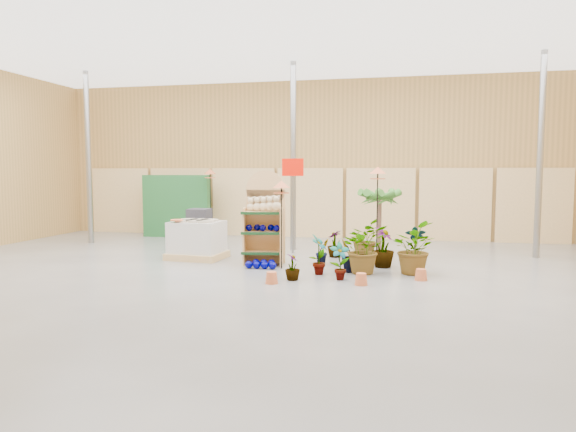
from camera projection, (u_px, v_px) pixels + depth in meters
name	position (u px, v px, depth m)	size (l,w,h in m)	color
room	(266.00, 155.00, 9.80)	(15.20, 12.10, 4.70)	slate
display_shelf	(265.00, 221.00, 10.53)	(0.88, 0.63, 1.93)	tan
teddy_bears	(265.00, 205.00, 10.41)	(0.72, 0.20, 0.31)	beige
gazing_balls_shelf	(263.00, 228.00, 10.43)	(0.71, 0.24, 0.13)	#000079
gazing_balls_floor	(262.00, 264.00, 10.13)	(0.63, 0.39, 0.15)	#000079
pallet_stack	(197.00, 240.00, 11.20)	(1.23, 1.05, 0.86)	tan
charcoal_planters	(196.00, 233.00, 12.51)	(0.80, 0.50, 1.00)	#26252B
trellis_stock	(177.00, 206.00, 14.89)	(2.00, 0.30, 1.80)	#1F5E2B
offer_sign	(293.00, 186.00, 11.85)	(0.50, 0.08, 2.20)	gray
bird_table_front	(281.00, 187.00, 9.92)	(0.34, 0.34, 1.73)	black
bird_table_right	(378.00, 174.00, 10.23)	(0.34, 0.34, 2.00)	black
bird_table_back	(210.00, 174.00, 14.16)	(0.34, 0.34, 1.97)	black
palm	(380.00, 196.00, 10.91)	(0.70, 0.70, 1.64)	brown
potted_plant_0	(319.00, 254.00, 9.45)	(0.40, 0.27, 0.75)	#367925
potted_plant_2	(364.00, 249.00, 9.56)	(0.84, 0.73, 0.93)	#367925
potted_plant_3	(383.00, 247.00, 10.19)	(0.45, 0.45, 0.80)	#367925
potted_plant_4	(415.00, 245.00, 10.47)	(0.42, 0.29, 0.80)	#367925
potted_plant_5	(323.00, 251.00, 10.51)	(0.29, 0.24, 0.54)	#367925
potted_plant_6	(364.00, 239.00, 11.32)	(0.76, 0.66, 0.84)	#367925
potted_plant_7	(293.00, 267.00, 8.99)	(0.26, 0.26, 0.47)	#367925
potted_plant_8	(340.00, 261.00, 8.99)	(0.35, 0.24, 0.66)	#367925
potted_plant_9	(348.00, 255.00, 9.67)	(0.36, 0.29, 0.66)	#367925
potted_plant_10	(411.00, 248.00, 9.52)	(0.87, 0.76, 0.97)	#367925
potted_plant_11	(335.00, 244.00, 11.40)	(0.34, 0.34, 0.60)	#367925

